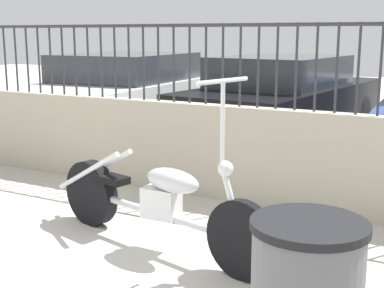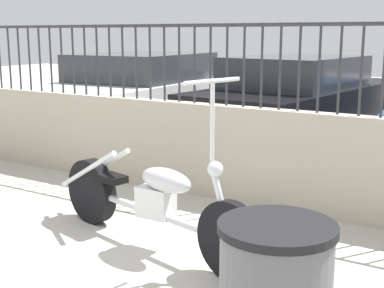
# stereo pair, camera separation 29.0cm
# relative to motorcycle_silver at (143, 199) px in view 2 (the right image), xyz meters

# --- Properties ---
(low_wall) EXTENTS (8.23, 0.18, 0.96)m
(low_wall) POSITION_rel_motorcycle_silver_xyz_m (-0.48, 1.43, 0.11)
(low_wall) COLOR #B2A893
(low_wall) RESTS_ON ground_plane
(fence_railing) EXTENTS (8.23, 0.04, 0.81)m
(fence_railing) POSITION_rel_motorcycle_silver_xyz_m (-0.48, 1.43, 1.13)
(fence_railing) COLOR #2D2D33
(fence_railing) RESTS_ON low_wall
(motorcycle_silver) EXTENTS (2.27, 0.78, 1.38)m
(motorcycle_silver) POSITION_rel_motorcycle_silver_xyz_m (0.00, 0.00, 0.00)
(motorcycle_silver) COLOR black
(motorcycle_silver) RESTS_ON ground_plane
(car_white) EXTENTS (2.10, 4.59, 1.35)m
(car_white) POSITION_rel_motorcycle_silver_xyz_m (-2.90, 4.06, 0.32)
(car_white) COLOR black
(car_white) RESTS_ON ground_plane
(car_black) EXTENTS (2.17, 4.49, 1.34)m
(car_black) POSITION_rel_motorcycle_silver_xyz_m (-0.39, 4.53, 0.31)
(car_black) COLOR black
(car_black) RESTS_ON ground_plane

